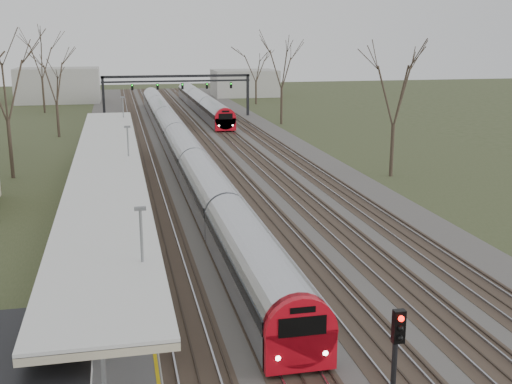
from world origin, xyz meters
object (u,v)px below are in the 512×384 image
passenger (100,309)px  signal_post (396,353)px  train_far (201,102)px  train_near (177,138)px

passenger → signal_post: size_ratio=0.45×
train_far → train_near: bearing=-101.5°
passenger → signal_post: signal_post is taller
train_near → train_far: 35.03m
signal_post → passenger: bearing=141.4°
train_near → passenger: bearing=-99.2°
passenger → train_near: bearing=-2.4°
train_far → signal_post: 83.00m
signal_post → train_near: bearing=92.1°
train_near → train_far: size_ratio=2.00×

